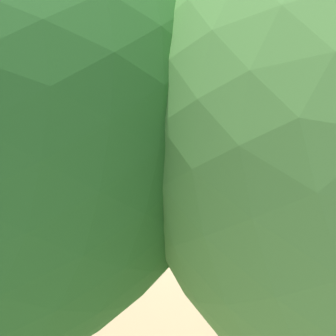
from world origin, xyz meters
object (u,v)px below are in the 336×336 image
person_handler (145,150)px  feed_bucket (274,162)px  elephant (206,155)px  picnic_table_near (262,120)px  wooden_bench (200,108)px

person_handler → feed_bucket: person_handler is taller
elephant → feed_bucket: bearing=90.1°
elephant → feed_bucket: size_ratio=6.69×
picnic_table_near → person_handler: bearing=-48.8°
wooden_bench → picnic_table_near: wooden_bench is taller
elephant → person_handler: 1.83m
wooden_bench → feed_bucket: wooden_bench is taller
elephant → wooden_bench: (3.77, 0.76, -0.65)m
feed_bucket → person_handler: bearing=109.3°
person_handler → wooden_bench: 3.86m
picnic_table_near → feed_bucket: size_ratio=4.31×
person_handler → picnic_table_near: size_ratio=1.04×
picnic_table_near → feed_bucket: bearing=13.8°
person_handler → picnic_table_near: 4.58m
wooden_bench → picnic_table_near: 2.35m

